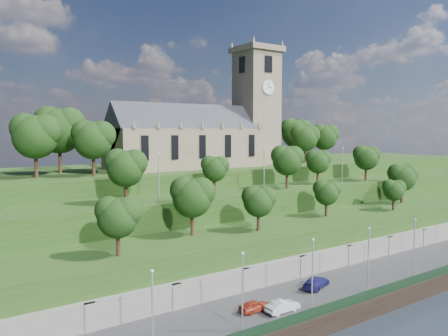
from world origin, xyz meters
TOP-DOWN VIEW (x-y plane):
  - ground at (0.00, 0.00)m, footprint 320.00×320.00m
  - promenade at (0.00, 6.00)m, footprint 160.00×12.00m
  - quay_wall at (0.00, -0.05)m, footprint 160.00×0.50m
  - fence at (0.00, 0.60)m, footprint 160.00×0.10m
  - retaining_wall at (0.00, 11.97)m, footprint 160.00×2.10m
  - embankment_lower at (0.00, 18.00)m, footprint 160.00×12.00m
  - embankment_upper at (0.00, 29.00)m, footprint 160.00×10.00m
  - hilltop at (0.00, 50.00)m, footprint 160.00×32.00m
  - church at (0.79, 45.98)m, footprint 38.60×12.35m
  - trees_lower at (-0.41, 18.49)m, footprint 66.72×9.13m
  - trees_upper at (3.07, 27.96)m, footprint 58.69×7.79m
  - trees_hilltop at (-3.81, 45.12)m, footprint 75.15×16.76m
  - lamp_posts_promenade at (-2.00, 2.50)m, footprint 60.36×0.36m
  - lamp_posts_upper at (-0.00, 26.00)m, footprint 40.36×0.36m
  - car_left at (-17.86, 5.62)m, footprint 3.92×1.72m
  - car_middle at (-15.37, 3.78)m, footprint 4.34×1.57m
  - car_right at (-6.54, 7.11)m, footprint 5.45×3.66m

SIDE VIEW (x-z plane):
  - ground at x=0.00m, z-range 0.00..0.00m
  - promenade at x=0.00m, z-range 0.00..2.00m
  - quay_wall at x=0.00m, z-range 0.00..2.20m
  - retaining_wall at x=0.00m, z-range 0.00..5.00m
  - fence at x=0.00m, z-range 2.00..3.20m
  - car_left at x=-17.86m, z-range 2.00..3.32m
  - car_middle at x=-15.37m, z-range 2.00..3.42m
  - car_right at x=-6.54m, z-range 2.00..3.47m
  - embankment_lower at x=0.00m, z-range 0.00..8.00m
  - embankment_upper at x=0.00m, z-range 0.00..12.00m
  - lamp_posts_promenade at x=-2.00m, z-range 2.62..10.97m
  - hilltop at x=0.00m, z-range 0.00..15.00m
  - trees_lower at x=-0.41m, z-range 8.85..17.12m
  - lamp_posts_upper at x=0.00m, z-range 12.60..19.98m
  - trees_upper at x=3.07m, z-range 13.09..21.13m
  - trees_hilltop at x=-3.81m, z-range 16.15..28.07m
  - church at x=0.79m, z-range 8.72..36.32m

